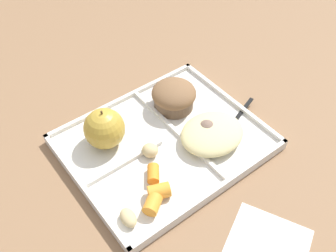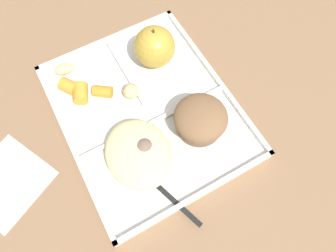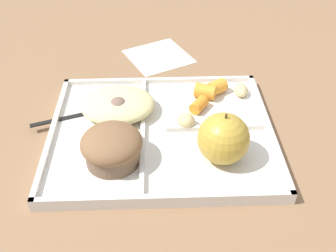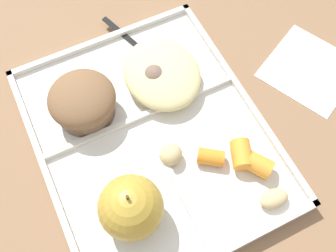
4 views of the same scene
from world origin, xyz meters
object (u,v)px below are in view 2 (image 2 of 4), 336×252
green_apple (155,47)px  lunch_tray (147,111)px  bran_muffin (200,119)px  plastic_fork (158,186)px

green_apple → lunch_tray: bearing=-36.1°
lunch_tray → bran_muffin: bearing=41.5°
plastic_fork → lunch_tray: bearing=159.7°
lunch_tray → plastic_fork: (0.13, -0.05, 0.01)m
green_apple → bran_muffin: (0.16, 0.00, -0.01)m
green_apple → bran_muffin: bearing=0.0°
bran_muffin → plastic_fork: (0.06, -0.11, -0.03)m
green_apple → plastic_fork: size_ratio=0.55×
lunch_tray → green_apple: bearing=143.9°
bran_muffin → plastic_fork: 0.13m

